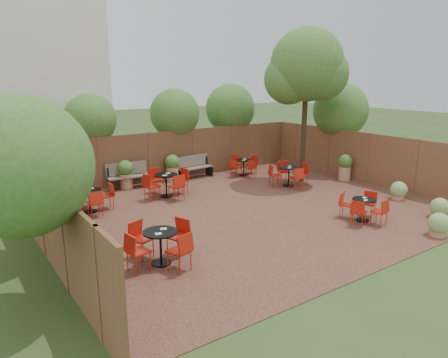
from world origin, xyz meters
TOP-DOWN VIEW (x-y plane):
  - ground at (0.00, 0.00)m, footprint 80.00×80.00m
  - courtyard_paving at (0.00, 0.00)m, footprint 12.00×10.00m
  - fence_back at (0.00, 5.00)m, footprint 12.00×0.08m
  - fence_left at (-6.00, 0.00)m, footprint 0.08×10.00m
  - fence_right at (6.00, 0.00)m, footprint 0.08×10.00m
  - neighbour_building at (-4.50, 8.00)m, footprint 5.00×4.00m
  - overhang_foliage at (-1.30, 2.41)m, footprint 15.66×10.62m
  - courtyard_tree at (4.08, 1.65)m, footprint 2.89×2.81m
  - park_bench_left at (-2.08, 4.63)m, footprint 1.61×0.66m
  - park_bench_right at (0.84, 4.63)m, footprint 1.55×0.65m
  - bistro_tables at (-0.60, 1.02)m, footprint 8.81×7.94m
  - planters at (-0.56, 3.69)m, footprint 11.09×4.46m
  - low_shrubs at (4.02, -3.55)m, footprint 2.75×3.16m

SIDE VIEW (x-z plane):
  - ground at x=0.00m, z-range 0.00..0.00m
  - courtyard_paving at x=0.00m, z-range 0.00..0.02m
  - low_shrubs at x=4.02m, z-range 0.00..0.63m
  - bistro_tables at x=-0.60m, z-range -0.01..0.91m
  - park_bench_right at x=0.84m, z-range 0.03..0.96m
  - park_bench_left at x=-2.08m, z-range 0.03..1.01m
  - planters at x=-0.56m, z-range 0.05..1.16m
  - fence_back at x=0.00m, z-range 0.00..2.00m
  - fence_left at x=-6.00m, z-range 0.00..2.00m
  - fence_right at x=6.00m, z-range 0.00..2.00m
  - overhang_foliage at x=-1.30m, z-range 1.47..3.84m
  - neighbour_building at x=-4.50m, z-range 0.00..8.00m
  - courtyard_tree at x=4.08m, z-range 1.41..7.34m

